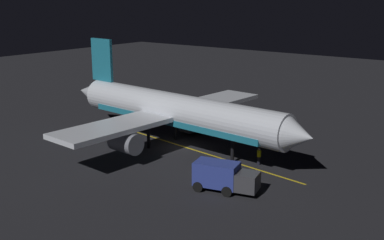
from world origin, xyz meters
name	(u,v)px	position (x,y,z in m)	size (l,w,h in m)	color
ground_plane	(178,149)	(0.00, 0.00, -0.10)	(180.00, 180.00, 0.20)	black
apron_guide_stripe	(208,154)	(-0.21, 4.00, 0.00)	(0.24, 23.90, 0.01)	gold
airliner	(174,111)	(-0.04, -0.57, 4.09)	(28.63, 33.75, 11.28)	silver
baggage_truck	(223,177)	(7.05, 10.72, 1.27)	(3.41, 5.88, 2.52)	navy
catering_truck	(203,122)	(-7.21, -1.81, 1.19)	(6.12, 3.02, 2.29)	maroon
ground_crew_worker	(259,156)	(-0.63, 9.89, 0.89)	(0.40, 0.40, 1.74)	black
traffic_cone_near_left	(195,166)	(4.02, 5.46, 0.25)	(0.50, 0.50, 0.55)	#EA590F
traffic_cone_near_right	(236,131)	(-8.79, 2.12, 0.25)	(0.50, 0.50, 0.55)	#EA590F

